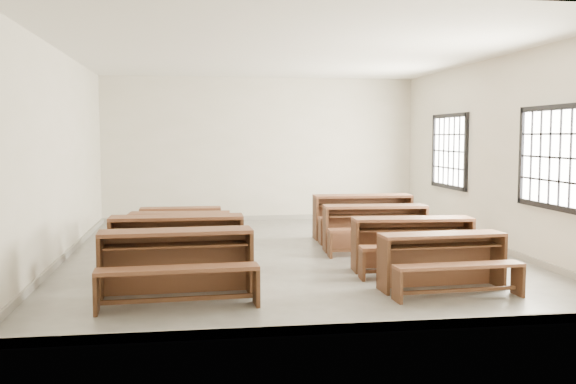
{
  "coord_description": "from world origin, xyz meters",
  "views": [
    {
      "loc": [
        -1.5,
        -10.14,
        1.9
      ],
      "look_at": [
        0.0,
        0.0,
        1.0
      ],
      "focal_mm": 40.0,
      "sensor_mm": 36.0,
      "label": 1
    }
  ],
  "objects": [
    {
      "name": "desk_set_4",
      "position": [
        1.53,
        -2.72,
        0.41
      ],
      "size": [
        1.6,
        0.89,
        0.7
      ],
      "rotation": [
        0.0,
        0.0,
        0.05
      ],
      "color": "brown",
      "rests_on": "ground"
    },
    {
      "name": "desk_set_3",
      "position": [
        -1.73,
        1.24,
        0.37
      ],
      "size": [
        1.42,
        0.74,
        0.64
      ],
      "rotation": [
        0.0,
        0.0,
        -0.01
      ],
      "color": "brown",
      "rests_on": "ground"
    },
    {
      "name": "desk_set_7",
      "position": [
        1.59,
        1.27,
        0.47
      ],
      "size": [
        1.83,
        0.98,
        0.81
      ],
      "rotation": [
        0.0,
        0.0,
        -0.03
      ],
      "color": "brown",
      "rests_on": "ground"
    },
    {
      "name": "room",
      "position": [
        0.09,
        0.0,
        2.14
      ],
      "size": [
        8.5,
        8.5,
        3.2
      ],
      "color": "gray",
      "rests_on": "ground"
    },
    {
      "name": "desk_set_0",
      "position": [
        -1.71,
        -2.65,
        0.47
      ],
      "size": [
        1.83,
        1.02,
        0.8
      ],
      "rotation": [
        0.0,
        0.0,
        0.05
      ],
      "color": "brown",
      "rests_on": "ground"
    },
    {
      "name": "desk_set_6",
      "position": [
        1.46,
        -0.02,
        0.44
      ],
      "size": [
        1.75,
        0.99,
        0.76
      ],
      "rotation": [
        0.0,
        0.0,
        -0.07
      ],
      "color": "brown",
      "rests_on": "ground"
    },
    {
      "name": "desk_set_1",
      "position": [
        -1.73,
        -1.38,
        0.47
      ],
      "size": [
        1.81,
        0.94,
        0.81
      ],
      "rotation": [
        0.0,
        0.0,
        -0.0
      ],
      "color": "brown",
      "rests_on": "ground"
    },
    {
      "name": "desk_set_5",
      "position": [
        1.54,
        -1.61,
        0.44
      ],
      "size": [
        1.73,
        0.98,
        0.75
      ],
      "rotation": [
        0.0,
        0.0,
        -0.07
      ],
      "color": "brown",
      "rests_on": "ground"
    },
    {
      "name": "desk_set_2",
      "position": [
        -1.73,
        -0.04,
        0.41
      ],
      "size": [
        1.61,
        0.92,
        0.7
      ],
      "rotation": [
        0.0,
        0.0,
        -0.07
      ],
      "color": "brown",
      "rests_on": "ground"
    }
  ]
}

